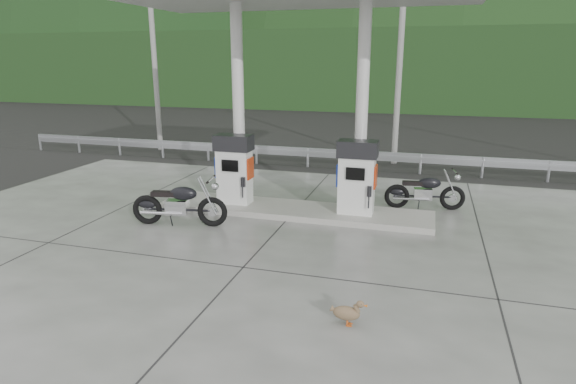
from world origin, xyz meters
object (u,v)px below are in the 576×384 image
(gas_pump_right, at_px, (357,177))
(duck, at_px, (346,313))
(motorcycle_right, at_px, (425,192))
(gas_pump_left, at_px, (234,169))
(motorcycle_left, at_px, (179,204))

(gas_pump_right, xyz_separation_m, duck, (0.62, -4.96, -0.87))
(motorcycle_right, height_order, duck, motorcycle_right)
(gas_pump_left, xyz_separation_m, motorcycle_right, (4.81, 1.33, -0.59))
(gas_pump_left, xyz_separation_m, motorcycle_left, (-0.74, -1.64, -0.54))
(motorcycle_left, relative_size, motorcycle_right, 1.11)
(gas_pump_right, height_order, duck, gas_pump_right)
(gas_pump_right, relative_size, motorcycle_right, 0.93)
(gas_pump_left, distance_m, duck, 6.32)
(motorcycle_right, relative_size, duck, 3.89)
(gas_pump_right, xyz_separation_m, motorcycle_right, (1.61, 1.33, -0.59))
(gas_pump_left, relative_size, duck, 3.61)
(gas_pump_left, bearing_deg, motorcycle_left, -114.12)
(gas_pump_left, bearing_deg, motorcycle_right, 15.41)
(gas_pump_right, bearing_deg, motorcycle_left, -157.34)
(gas_pump_right, relative_size, duck, 3.61)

